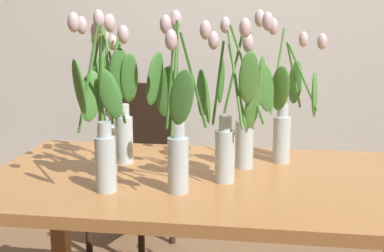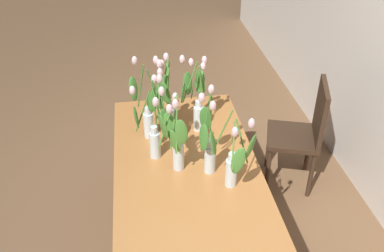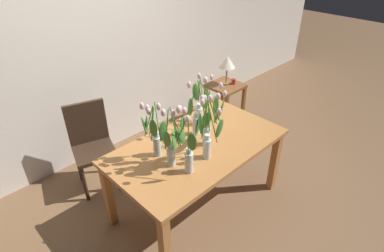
# 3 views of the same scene
# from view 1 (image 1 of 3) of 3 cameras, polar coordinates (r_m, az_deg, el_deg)

# --- Properties ---
(room_wall_rear) EXTENTS (9.00, 0.10, 2.70)m
(room_wall_rear) POSITION_cam_1_polar(r_m,az_deg,el_deg) (3.33, 5.16, 12.57)
(room_wall_rear) COLOR silver
(room_wall_rear) RESTS_ON ground
(dining_table) EXTENTS (1.60, 0.90, 0.74)m
(dining_table) POSITION_cam_1_polar(r_m,az_deg,el_deg) (1.91, 1.86, -8.09)
(dining_table) COLOR #B7753D
(dining_table) RESTS_ON ground
(tulip_vase_0) EXTENTS (0.23, 0.12, 0.58)m
(tulip_vase_0) POSITION_cam_1_polar(r_m,az_deg,el_deg) (1.94, 5.63, 0.71)
(tulip_vase_0) COLOR silver
(tulip_vase_0) RESTS_ON dining_table
(tulip_vase_1) EXTENTS (0.21, 0.29, 0.55)m
(tulip_vase_1) POSITION_cam_1_polar(r_m,az_deg,el_deg) (2.05, 10.37, 1.46)
(tulip_vase_1) COLOR silver
(tulip_vase_1) RESTS_ON dining_table
(tulip_vase_2) EXTENTS (0.23, 0.14, 0.58)m
(tulip_vase_2) POSITION_cam_1_polar(r_m,az_deg,el_deg) (1.82, -9.11, 1.54)
(tulip_vase_2) COLOR silver
(tulip_vase_2) RESTS_ON dining_table
(tulip_vase_3) EXTENTS (0.21, 0.26, 0.58)m
(tulip_vase_3) POSITION_cam_1_polar(r_m,az_deg,el_deg) (1.66, -1.55, 0.60)
(tulip_vase_3) COLOR silver
(tulip_vase_3) RESTS_ON dining_table
(tulip_vase_4) EXTENTS (0.23, 0.19, 0.57)m
(tulip_vase_4) POSITION_cam_1_polar(r_m,az_deg,el_deg) (1.75, 4.48, 0.92)
(tulip_vase_4) COLOR silver
(tulip_vase_4) RESTS_ON dining_table
(tulip_vase_5) EXTENTS (0.15, 0.25, 0.57)m
(tulip_vase_5) POSITION_cam_1_polar(r_m,az_deg,el_deg) (1.71, -10.02, -0.96)
(tulip_vase_5) COLOR silver
(tulip_vase_5) RESTS_ON dining_table
(tulip_vase_6) EXTENTS (0.18, 0.21, 0.55)m
(tulip_vase_6) POSITION_cam_1_polar(r_m,az_deg,el_deg) (2.02, -8.39, 2.21)
(tulip_vase_6) COLOR silver
(tulip_vase_6) RESTS_ON dining_table
(dining_chair) EXTENTS (0.50, 0.50, 0.93)m
(dining_chair) POSITION_cam_1_polar(r_m,az_deg,el_deg) (2.99, -5.91, -3.32)
(dining_chair) COLOR #382619
(dining_chair) RESTS_ON ground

